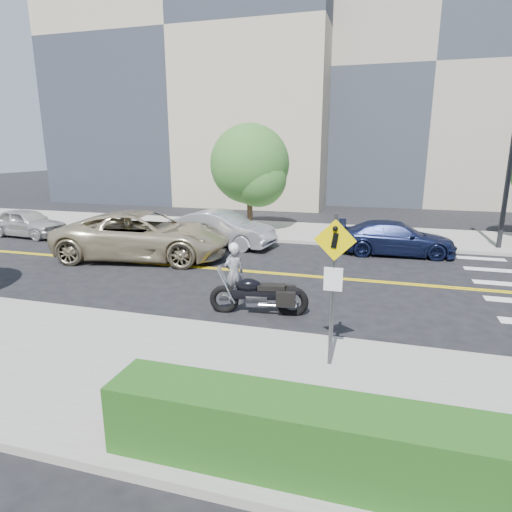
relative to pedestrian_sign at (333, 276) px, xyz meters
The scene contains 14 objects.
ground_plane 7.83m from the pedestrian_sign, 123.64° to the left, with size 120.00×120.00×0.00m, color black.
sidewalk_near 4.75m from the pedestrian_sign, 164.21° to the right, with size 60.00×5.00×0.15m, color #9E9B91.
sidewalk_far 14.56m from the pedestrian_sign, 106.91° to the left, with size 60.00×5.00×0.15m, color #9E9B91.
building_left 33.38m from the pedestrian_sign, 116.64° to the left, with size 22.00×14.00×25.00m, color tan.
building_mid 33.51m from the pedestrian_sign, 83.29° to the left, with size 18.00×14.00×20.00m, color #A39984.
hedge 3.73m from the pedestrian_sign, 58.93° to the right, with size 9.00×0.90×1.00m, color #235619.
pedestrian_sign is the anchor object (origin of this frame).
motorcyclist 4.77m from the pedestrian_sign, 132.78° to the left, with size 0.69×0.65×1.70m.
motorcycle 3.54m from the pedestrian_sign, 130.38° to the left, with size 2.54×0.77×1.54m, color black, non-canonical shape.
suv 10.79m from the pedestrian_sign, 139.47° to the left, with size 3.12×6.76×1.88m, color tan.
parked_car_white 18.56m from the pedestrian_sign, 150.02° to the left, with size 1.64×4.08×1.39m, color beige.
parked_car_silver 11.62m from the pedestrian_sign, 120.98° to the left, with size 1.66×4.77×1.57m, color #B0B1B8.
parked_car_blue 10.63m from the pedestrian_sign, 81.85° to the left, with size 1.92×4.71×1.37m, color #161E43.
tree_far_a 14.82m from the pedestrian_sign, 112.98° to the left, with size 4.05×4.05×5.54m.
Camera 1 is at (4.93, -14.09, 4.28)m, focal length 30.00 mm.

